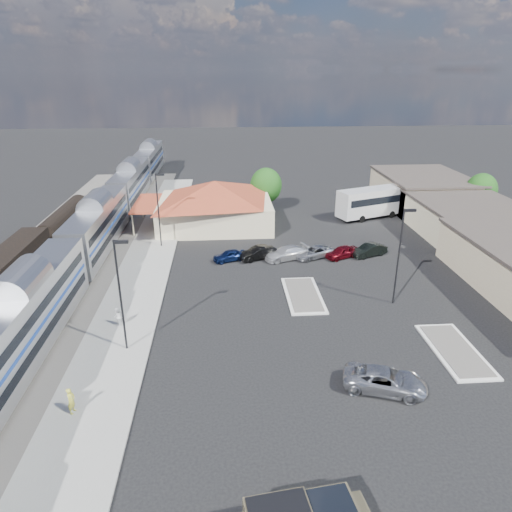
{
  "coord_description": "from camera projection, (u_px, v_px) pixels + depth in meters",
  "views": [
    {
      "loc": [
        -3.26,
        -36.25,
        19.93
      ],
      "look_at": [
        -0.26,
        5.48,
        2.8
      ],
      "focal_mm": 32.0,
      "sensor_mm": 36.0,
      "label": 1
    }
  ],
  "objects": [
    {
      "name": "ground",
      "position": [
        263.0,
        307.0,
        41.23
      ],
      "size": [
        280.0,
        280.0,
        0.0
      ],
      "primitive_type": "plane",
      "color": "black",
      "rests_on": "ground"
    },
    {
      "name": "railbed",
      "position": [
        55.0,
        277.0,
        47.2
      ],
      "size": [
        16.0,
        100.0,
        0.12
      ],
      "primitive_type": "cube",
      "color": "#4C4944",
      "rests_on": "ground"
    },
    {
      "name": "platform",
      "position": [
        140.0,
        282.0,
        45.94
      ],
      "size": [
        5.5,
        92.0,
        0.18
      ],
      "primitive_type": "cube",
      "color": "gray",
      "rests_on": "ground"
    },
    {
      "name": "passenger_train",
      "position": [
        98.0,
        228.0,
        53.15
      ],
      "size": [
        3.0,
        104.0,
        5.55
      ],
      "color": "silver",
      "rests_on": "ground"
    },
    {
      "name": "freight_cars",
      "position": [
        12.0,
        270.0,
        44.12
      ],
      "size": [
        2.8,
        46.0,
        4.0
      ],
      "color": "black",
      "rests_on": "ground"
    },
    {
      "name": "station_depot",
      "position": [
        215.0,
        203.0,
        61.89
      ],
      "size": [
        18.35,
        12.24,
        6.2
      ],
      "color": "beige",
      "rests_on": "ground"
    },
    {
      "name": "buildings_east",
      "position": [
        482.0,
        226.0,
        55.41
      ],
      "size": [
        14.4,
        51.4,
        4.8
      ],
      "color": "#C6B28C",
      "rests_on": "ground"
    },
    {
      "name": "traffic_island_south",
      "position": [
        303.0,
        295.0,
        43.3
      ],
      "size": [
        3.3,
        7.5,
        0.21
      ],
      "color": "silver",
      "rests_on": "ground"
    },
    {
      "name": "traffic_island_north",
      "position": [
        455.0,
        350.0,
        34.74
      ],
      "size": [
        3.3,
        7.5,
        0.21
      ],
      "color": "silver",
      "rests_on": "ground"
    },
    {
      "name": "lamp_plat_s",
      "position": [
        121.0,
        287.0,
        32.94
      ],
      "size": [
        1.08,
        0.25,
        9.0
      ],
      "color": "black",
      "rests_on": "ground"
    },
    {
      "name": "lamp_plat_n",
      "position": [
        159.0,
        204.0,
        53.25
      ],
      "size": [
        1.08,
        0.25,
        9.0
      ],
      "color": "black",
      "rests_on": "ground"
    },
    {
      "name": "lamp_lot",
      "position": [
        401.0,
        249.0,
        40.01
      ],
      "size": [
        1.08,
        0.25,
        9.0
      ],
      "color": "black",
      "rests_on": "ground"
    },
    {
      "name": "tree_east_c",
      "position": [
        481.0,
        190.0,
        66.07
      ],
      "size": [
        4.41,
        4.41,
        6.21
      ],
      "color": "#382314",
      "rests_on": "ground"
    },
    {
      "name": "tree_depot",
      "position": [
        266.0,
        185.0,
        67.6
      ],
      "size": [
        4.71,
        4.71,
        6.63
      ],
      "color": "#382314",
      "rests_on": "ground"
    },
    {
      "name": "suv",
      "position": [
        385.0,
        380.0,
        30.34
      ],
      "size": [
        6.04,
        4.18,
        1.53
      ],
      "primitive_type": "imported",
      "rotation": [
        0.0,
        0.0,
        1.24
      ],
      "color": "#A9AAB1",
      "rests_on": "ground"
    },
    {
      "name": "coach_bus",
      "position": [
        380.0,
        200.0,
        65.94
      ],
      "size": [
        13.46,
        7.48,
        4.27
      ],
      "rotation": [
        0.0,
        0.0,
        1.94
      ],
      "color": "white",
      "rests_on": "ground"
    },
    {
      "name": "person_a",
      "position": [
        71.0,
        401.0,
        28.02
      ],
      "size": [
        0.53,
        0.71,
        1.78
      ],
      "primitive_type": "imported",
      "rotation": [
        0.0,
        0.0,
        1.4
      ],
      "color": "gold",
      "rests_on": "platform"
    },
    {
      "name": "person_b",
      "position": [
        117.0,
        317.0,
        37.7
      ],
      "size": [
        0.6,
        0.77,
        1.59
      ],
      "primitive_type": "imported",
      "rotation": [
        0.0,
        0.0,
        -1.57
      ],
      "color": "silver",
      "rests_on": "platform"
    },
    {
      "name": "parked_car_a",
      "position": [
        230.0,
        255.0,
        51.05
      ],
      "size": [
        4.1,
        2.77,
        1.3
      ],
      "primitive_type": "imported",
      "rotation": [
        0.0,
        0.0,
        -1.21
      ],
      "color": "#0E1C47",
      "rests_on": "ground"
    },
    {
      "name": "parked_car_b",
      "position": [
        258.0,
        253.0,
        51.51
      ],
      "size": [
        4.66,
        3.11,
        1.45
      ],
      "primitive_type": "imported",
      "rotation": [
        0.0,
        0.0,
        -1.18
      ],
      "color": "black",
      "rests_on": "ground"
    },
    {
      "name": "parked_car_c",
      "position": [
        286.0,
        253.0,
        51.44
      ],
      "size": [
        5.54,
        3.71,
        1.49
      ],
      "primitive_type": "imported",
      "rotation": [
        0.0,
        0.0,
        -1.22
      ],
      "color": "silver",
      "rests_on": "ground"
    },
    {
      "name": "parked_car_d",
      "position": [
        314.0,
        252.0,
        51.96
      ],
      "size": [
        5.23,
        3.95,
        1.32
      ],
      "primitive_type": "imported",
      "rotation": [
        0.0,
        0.0,
        -1.15
      ],
      "color": "gray",
      "rests_on": "ground"
    },
    {
      "name": "parked_car_e",
      "position": [
        342.0,
        252.0,
        51.89
      ],
      "size": [
        4.39,
        3.18,
        1.39
      ],
      "primitive_type": "imported",
      "rotation": [
        0.0,
        0.0,
        -1.14
      ],
      "color": "maroon",
      "rests_on": "ground"
    },
    {
      "name": "parked_car_f",
      "position": [
        369.0,
        250.0,
        52.37
      ],
      "size": [
        4.54,
        3.06,
        1.42
      ],
      "primitive_type": "imported",
      "rotation": [
        0.0,
        0.0,
        -1.17
      ],
      "color": "black",
      "rests_on": "ground"
    }
  ]
}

